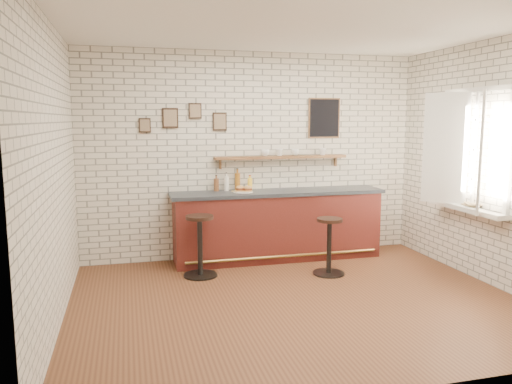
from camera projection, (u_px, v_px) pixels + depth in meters
The scene contains 21 objects.
ground at pixel (297, 300), 5.65m from camera, with size 5.00×5.00×0.00m, color brown.
bar_counter at pixel (278, 225), 7.28m from camera, with size 3.10×0.65×1.01m.
sandwich_plate at pixel (243, 192), 7.07m from camera, with size 0.28×0.28×0.01m, color white.
ciabatta_sandwich at pixel (244, 189), 7.06m from camera, with size 0.23×0.15×0.08m.
potato_chips at pixel (243, 191), 7.06m from camera, with size 0.27×0.17×0.00m.
bitters_bottle_brown at pixel (216, 184), 7.16m from camera, with size 0.07×0.07×0.24m.
bitters_bottle_white at pixel (226, 183), 7.19m from camera, with size 0.07×0.07×0.26m.
bitters_bottle_amber at pixel (237, 181), 7.23m from camera, with size 0.08×0.08×0.32m.
condiment_bottle_yellow at pixel (250, 184), 7.28m from camera, with size 0.07×0.07×0.22m.
bar_stool_left at pixel (200, 244), 6.47m from camera, with size 0.45×0.45×0.81m.
bar_stool_right at pixel (329, 244), 6.56m from camera, with size 0.42×0.42×0.75m.
wall_shelf at pixel (281, 157), 7.36m from camera, with size 2.00×0.18×0.18m.
shelf_cup_a at pixel (265, 153), 7.28m from camera, with size 0.12×0.12×0.10m, color white.
shelf_cup_b at pixel (279, 152), 7.34m from camera, with size 0.11×0.11×0.10m, color white.
shelf_cup_c at pixel (295, 152), 7.40m from camera, with size 0.12×0.12×0.09m, color white.
shelf_cup_d at pixel (323, 152), 7.51m from camera, with size 0.11×0.11×0.10m, color white.
back_wall_decor at pixel (268, 118), 7.31m from camera, with size 2.96×0.02×0.56m.
window_sill at pixel (467, 208), 6.40m from camera, with size 0.20×1.35×0.06m.
casement_window at pixel (467, 150), 6.28m from camera, with size 0.40×1.30×1.56m.
book_lower at pixel (467, 206), 6.37m from camera, with size 0.17×0.23×0.02m, color tan.
book_upper at pixel (466, 204), 6.39m from camera, with size 0.18×0.24×0.02m, color tan.
Camera 1 is at (-1.81, -5.12, 2.03)m, focal length 35.00 mm.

